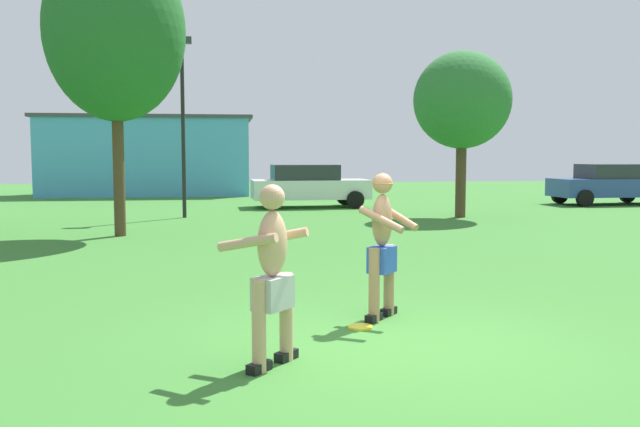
{
  "coord_description": "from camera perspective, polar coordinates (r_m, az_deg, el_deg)",
  "views": [
    {
      "loc": [
        -1.8,
        -6.68,
        1.97
      ],
      "look_at": [
        -0.67,
        1.36,
        1.25
      ],
      "focal_mm": 37.81,
      "sensor_mm": 36.0,
      "label": 1
    }
  ],
  "objects": [
    {
      "name": "ground_plane",
      "position": [
        7.19,
        6.91,
        -10.87
      ],
      "size": [
        80.0,
        80.0,
        0.0
      ],
      "primitive_type": "plane",
      "color": "#38752D"
    },
    {
      "name": "player_with_cap",
      "position": [
        8.05,
        5.32,
        -2.1
      ],
      "size": [
        0.74,
        0.82,
        1.76
      ],
      "color": "black",
      "rests_on": "ground_plane"
    },
    {
      "name": "player_in_gray",
      "position": [
        6.24,
        -4.09,
        -4.87
      ],
      "size": [
        0.87,
        0.7,
        1.69
      ],
      "color": "black",
      "rests_on": "ground_plane"
    },
    {
      "name": "frisbee",
      "position": [
        7.76,
        3.42,
        -9.57
      ],
      "size": [
        0.28,
        0.28,
        0.03
      ],
      "primitive_type": "cylinder",
      "color": "yellow",
      "rests_on": "ground_plane"
    },
    {
      "name": "car_blue_near_post",
      "position": [
        28.66,
        23.25,
        2.35
      ],
      "size": [
        4.37,
        2.16,
        1.58
      ],
      "color": "#2D478C",
      "rests_on": "ground_plane"
    },
    {
      "name": "car_white_mid_lot",
      "position": [
        24.98,
        -0.96,
        2.42
      ],
      "size": [
        4.36,
        2.15,
        1.58
      ],
      "color": "white",
      "rests_on": "ground_plane"
    },
    {
      "name": "lamp_post",
      "position": [
        21.3,
        -11.55,
        8.81
      ],
      "size": [
        0.6,
        0.24,
        5.52
      ],
      "color": "black",
      "rests_on": "ground_plane"
    },
    {
      "name": "outbuilding_behind_lot",
      "position": [
        33.57,
        -14.39,
        4.77
      ],
      "size": [
        9.96,
        4.25,
        3.78
      ],
      "color": "#4C9ED1",
      "rests_on": "ground_plane"
    },
    {
      "name": "tree_behind_players",
      "position": [
        21.48,
        11.94,
        9.32
      ],
      "size": [
        3.0,
        3.0,
        5.13
      ],
      "color": "#4C3823",
      "rests_on": "ground_plane"
    },
    {
      "name": "tree_near_building",
      "position": [
        17.08,
        -16.95,
        14.54
      ],
      "size": [
        3.27,
        3.27,
        6.99
      ],
      "color": "#4C3823",
      "rests_on": "ground_plane"
    }
  ]
}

